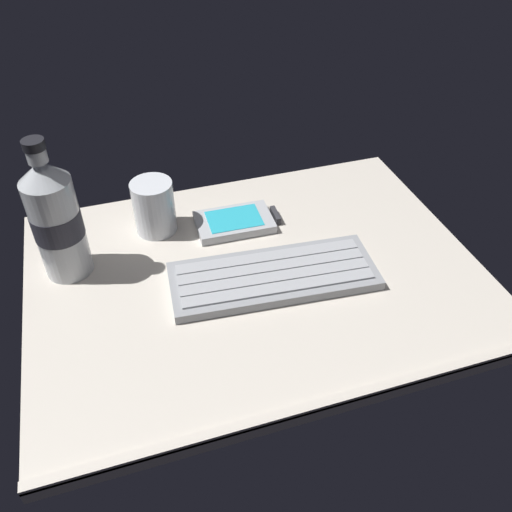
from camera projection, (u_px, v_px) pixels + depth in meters
The scene contains 5 objects.
ground_plane at pixel (256, 278), 77.55cm from camera, with size 64.00×48.00×2.80cm.
keyboard at pixel (274, 276), 75.27cm from camera, with size 29.79×13.28×1.70cm.
handheld_device at pixel (238, 221), 85.09cm from camera, with size 12.95×7.93×1.50cm.
juice_cup at pixel (154, 209), 82.25cm from camera, with size 6.40×6.40×8.50cm.
water_bottle at pixel (56, 219), 71.67cm from camera, with size 6.73×6.73×20.80cm.
Camera 1 is at (-17.26, -54.44, 51.82)cm, focal length 37.55 mm.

